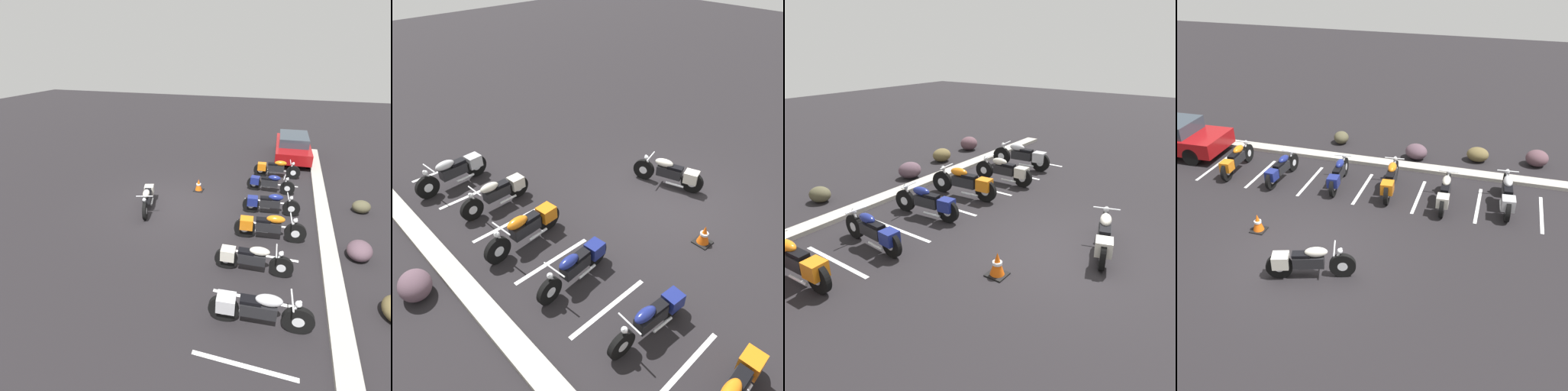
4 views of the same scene
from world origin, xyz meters
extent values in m
plane|color=black|center=(0.00, 0.00, 0.00)|extent=(60.00, 60.00, 0.00)
cylinder|color=black|center=(1.28, -0.45, 0.32)|extent=(0.64, 0.31, 0.64)
cylinder|color=silver|center=(1.28, -0.45, 0.32)|extent=(0.27, 0.19, 0.24)
cylinder|color=black|center=(-0.15, -0.91, 0.32)|extent=(0.64, 0.31, 0.64)
cylinder|color=silver|center=(-0.15, -0.91, 0.32)|extent=(0.27, 0.19, 0.24)
cube|color=black|center=(0.52, -0.69, 0.46)|extent=(0.78, 0.48, 0.29)
ellipsoid|color=beige|center=(0.70, -0.63, 0.73)|extent=(0.59, 0.41, 0.23)
cube|color=black|center=(0.36, -0.74, 0.66)|extent=(0.48, 0.35, 0.08)
cube|color=beige|center=(-0.10, -0.89, 0.49)|extent=(0.48, 0.45, 0.33)
cylinder|color=silver|center=(1.17, -0.48, 0.57)|extent=(0.26, 0.13, 0.52)
cylinder|color=silver|center=(1.11, -0.50, 0.82)|extent=(0.22, 0.58, 0.03)
sphere|color=silver|center=(1.23, -0.46, 0.75)|extent=(0.14, 0.14, 0.14)
cylinder|color=silver|center=(0.25, -0.64, 0.18)|extent=(0.53, 0.23, 0.07)
cylinder|color=black|center=(-4.15, 4.61, 0.32)|extent=(0.15, 0.65, 0.64)
cylinder|color=silver|center=(-4.15, 4.61, 0.32)|extent=(0.13, 0.25, 0.24)
cylinder|color=black|center=(-4.07, 3.11, 0.32)|extent=(0.15, 0.65, 0.64)
cylinder|color=silver|center=(-4.07, 3.11, 0.32)|extent=(0.13, 0.25, 0.24)
cube|color=black|center=(-4.11, 3.81, 0.47)|extent=(0.31, 0.75, 0.29)
ellipsoid|color=orange|center=(-4.12, 4.01, 0.73)|extent=(0.28, 0.56, 0.23)
cube|color=black|center=(-4.10, 3.65, 0.66)|extent=(0.26, 0.44, 0.08)
cube|color=orange|center=(-4.07, 3.16, 0.50)|extent=(0.37, 0.41, 0.33)
cylinder|color=silver|center=(-4.14, 4.50, 0.57)|extent=(0.07, 0.26, 0.52)
cylinder|color=silver|center=(-4.14, 4.44, 0.83)|extent=(0.60, 0.07, 0.03)
sphere|color=silver|center=(-4.15, 4.57, 0.75)|extent=(0.14, 0.14, 0.14)
cylinder|color=silver|center=(-4.23, 3.56, 0.18)|extent=(0.10, 0.54, 0.07)
cylinder|color=black|center=(-2.29, 4.40, 0.30)|extent=(0.15, 0.61, 0.60)
cylinder|color=silver|center=(-2.29, 4.40, 0.30)|extent=(0.13, 0.23, 0.23)
cylinder|color=black|center=(-2.38, 3.00, 0.30)|extent=(0.15, 0.61, 0.60)
cylinder|color=silver|center=(-2.38, 3.00, 0.30)|extent=(0.13, 0.23, 0.23)
cube|color=black|center=(-2.34, 3.65, 0.44)|extent=(0.30, 0.71, 0.27)
ellipsoid|color=navy|center=(-2.33, 3.84, 0.68)|extent=(0.27, 0.52, 0.22)
cube|color=black|center=(-2.35, 3.50, 0.62)|extent=(0.25, 0.41, 0.07)
cube|color=navy|center=(-2.38, 3.04, 0.46)|extent=(0.35, 0.38, 0.31)
cylinder|color=silver|center=(-2.29, 4.29, 0.54)|extent=(0.07, 0.24, 0.48)
cylinder|color=silver|center=(-2.30, 4.24, 0.77)|extent=(0.56, 0.07, 0.03)
sphere|color=silver|center=(-2.29, 4.36, 0.70)|extent=(0.13, 0.13, 0.13)
cylinder|color=silver|center=(-2.48, 3.44, 0.16)|extent=(0.10, 0.50, 0.06)
cylinder|color=black|center=(-0.45, 4.59, 0.31)|extent=(0.17, 0.63, 0.62)
cylinder|color=silver|center=(-0.45, 4.59, 0.31)|extent=(0.14, 0.25, 0.24)
cylinder|color=black|center=(-0.32, 3.13, 0.31)|extent=(0.17, 0.63, 0.62)
cylinder|color=silver|center=(-0.32, 3.13, 0.31)|extent=(0.14, 0.25, 0.24)
cube|color=black|center=(-0.38, 3.81, 0.45)|extent=(0.33, 0.74, 0.28)
ellipsoid|color=navy|center=(-0.40, 4.00, 0.71)|extent=(0.29, 0.55, 0.23)
cube|color=black|center=(-0.37, 3.65, 0.64)|extent=(0.26, 0.43, 0.08)
cube|color=navy|center=(-0.33, 3.18, 0.48)|extent=(0.37, 0.40, 0.32)
cylinder|color=silver|center=(-0.44, 4.47, 0.55)|extent=(0.08, 0.25, 0.50)
cylinder|color=silver|center=(-0.44, 4.42, 0.80)|extent=(0.58, 0.09, 0.03)
sphere|color=silver|center=(-0.45, 4.54, 0.72)|extent=(0.13, 0.13, 0.13)
cylinder|color=silver|center=(-0.49, 3.57, 0.17)|extent=(0.11, 0.52, 0.07)
cylinder|color=black|center=(1.27, 4.73, 0.34)|extent=(0.18, 0.68, 0.67)
cylinder|color=silver|center=(1.27, 4.73, 0.34)|extent=(0.15, 0.27, 0.26)
cylinder|color=black|center=(1.41, 3.15, 0.34)|extent=(0.18, 0.68, 0.67)
cylinder|color=silver|center=(1.41, 3.15, 0.34)|extent=(0.15, 0.27, 0.26)
cube|color=black|center=(1.34, 3.89, 0.49)|extent=(0.35, 0.80, 0.31)
ellipsoid|color=orange|center=(1.33, 4.09, 0.77)|extent=(0.31, 0.59, 0.25)
cube|color=black|center=(1.36, 3.71, 0.69)|extent=(0.28, 0.47, 0.08)
cube|color=orange|center=(1.41, 3.20, 0.52)|extent=(0.40, 0.44, 0.35)
cylinder|color=silver|center=(1.28, 4.61, 0.60)|extent=(0.08, 0.27, 0.54)
cylinder|color=silver|center=(1.29, 4.54, 0.87)|extent=(0.63, 0.09, 0.04)
sphere|color=silver|center=(1.28, 4.68, 0.79)|extent=(0.14, 0.14, 0.14)
cylinder|color=silver|center=(1.22, 3.62, 0.19)|extent=(0.12, 0.57, 0.07)
cylinder|color=black|center=(3.07, 4.38, 0.32)|extent=(0.14, 0.64, 0.63)
cylinder|color=silver|center=(3.07, 4.38, 0.32)|extent=(0.13, 0.25, 0.24)
cylinder|color=black|center=(3.13, 2.89, 0.32)|extent=(0.14, 0.64, 0.63)
cylinder|color=silver|center=(3.13, 2.89, 0.32)|extent=(0.13, 0.25, 0.24)
cube|color=black|center=(3.10, 3.59, 0.46)|extent=(0.30, 0.74, 0.29)
ellipsoid|color=beige|center=(3.09, 3.78, 0.72)|extent=(0.27, 0.55, 0.23)
cube|color=black|center=(3.11, 3.42, 0.65)|extent=(0.25, 0.43, 0.08)
cube|color=beige|center=(3.13, 2.94, 0.49)|extent=(0.36, 0.40, 0.33)
cylinder|color=silver|center=(3.08, 4.26, 0.57)|extent=(0.07, 0.25, 0.51)
cylinder|color=silver|center=(3.08, 4.21, 0.82)|extent=(0.60, 0.06, 0.03)
sphere|color=silver|center=(3.07, 4.33, 0.74)|extent=(0.13, 0.13, 0.13)
cylinder|color=silver|center=(2.98, 3.34, 0.17)|extent=(0.09, 0.53, 0.07)
cylinder|color=black|center=(4.82, 4.80, 0.34)|extent=(0.18, 0.69, 0.68)
cylinder|color=silver|center=(4.82, 4.80, 0.34)|extent=(0.15, 0.27, 0.26)
cylinder|color=black|center=(4.94, 3.20, 0.34)|extent=(0.18, 0.69, 0.68)
cylinder|color=silver|center=(4.94, 3.20, 0.34)|extent=(0.15, 0.27, 0.26)
cube|color=black|center=(4.89, 3.95, 0.50)|extent=(0.35, 0.81, 0.31)
ellipsoid|color=#B7B7BC|center=(4.87, 4.15, 0.78)|extent=(0.31, 0.60, 0.25)
cube|color=black|center=(4.90, 3.77, 0.71)|extent=(0.28, 0.47, 0.08)
cube|color=#B7B7BC|center=(4.94, 3.25, 0.53)|extent=(0.40, 0.44, 0.35)
cylinder|color=silver|center=(4.83, 4.68, 0.61)|extent=(0.08, 0.28, 0.55)
cylinder|color=silver|center=(4.83, 4.61, 0.88)|extent=(0.64, 0.09, 0.04)
sphere|color=silver|center=(4.82, 4.75, 0.80)|extent=(0.15, 0.15, 0.15)
cylinder|color=silver|center=(4.76, 3.68, 0.19)|extent=(0.12, 0.57, 0.07)
cylinder|color=black|center=(-5.96, 5.36, 0.32)|extent=(0.65, 0.24, 0.64)
cylinder|color=black|center=(-5.90, 3.78, 0.32)|extent=(0.65, 0.24, 0.64)
cube|color=#A8A399|center=(0.00, 5.73, 0.06)|extent=(18.00, 0.50, 0.12)
ellipsoid|color=#4E4A34|center=(-1.49, 7.11, 0.23)|extent=(0.72, 0.77, 0.47)
ellipsoid|color=brown|center=(3.78, 6.97, 0.26)|extent=(0.80, 0.66, 0.52)
ellipsoid|color=#543E49|center=(1.61, 6.53, 0.28)|extent=(0.96, 0.86, 0.56)
ellipsoid|color=#573C44|center=(5.82, 7.17, 0.29)|extent=(0.81, 0.74, 0.58)
cube|color=black|center=(-1.63, 0.72, 0.01)|extent=(0.40, 0.40, 0.03)
cone|color=#EA590F|center=(-1.63, 0.72, 0.26)|extent=(0.32, 0.32, 0.52)
cylinder|color=white|center=(-1.63, 0.72, 0.29)|extent=(0.20, 0.20, 0.06)
cube|color=white|center=(-5.09, 3.82, 0.00)|extent=(0.10, 2.10, 0.00)
cube|color=white|center=(-3.25, 3.82, 0.00)|extent=(0.10, 2.10, 0.00)
cube|color=white|center=(-1.41, 3.82, 0.00)|extent=(0.10, 2.10, 0.00)
cube|color=white|center=(0.43, 3.82, 0.00)|extent=(0.10, 2.10, 0.00)
cube|color=white|center=(2.26, 3.82, 0.00)|extent=(0.10, 2.10, 0.00)
cube|color=white|center=(4.10, 3.82, 0.00)|extent=(0.10, 2.10, 0.00)
cube|color=white|center=(5.94, 3.82, 0.00)|extent=(0.10, 2.10, 0.00)
camera|label=1|loc=(9.94, 4.04, 5.59)|focal=28.00mm
camera|label=2|loc=(-4.77, 7.55, 6.45)|focal=35.00mm
camera|label=3|loc=(-7.16, -2.88, 4.39)|focal=35.00mm
camera|label=4|loc=(4.40, -8.47, 7.18)|focal=42.00mm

